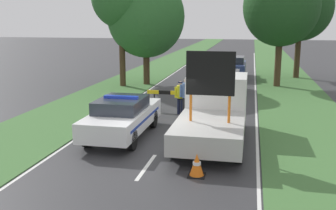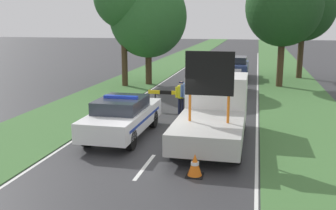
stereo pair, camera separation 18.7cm
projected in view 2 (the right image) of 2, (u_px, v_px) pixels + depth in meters
ground_plane at (158, 150)px, 13.52m from camera, size 160.00×160.00×0.00m
lane_markings at (204, 90)px, 24.95m from camera, size 6.76×59.70×0.01m
grass_verge_left at (153, 72)px, 33.76m from camera, size 4.09×120.00×0.03m
grass_verge_right at (285, 76)px, 31.41m from camera, size 4.09×120.00×0.03m
police_car at (122, 116)px, 14.96m from camera, size 1.86×4.92×1.61m
work_truck at (214, 110)px, 14.68m from camera, size 2.28×5.83×3.40m
road_barrier at (183, 95)px, 19.01m from camera, size 3.52×0.08×1.00m
police_officer at (181, 95)px, 18.48m from camera, size 0.56×0.36×1.57m
pedestrian_civilian at (187, 94)px, 18.02m from camera, size 0.64×0.41×1.79m
traffic_cone_near_police at (218, 110)px, 18.32m from camera, size 0.37×0.37×0.52m
traffic_cone_centre_front at (195, 165)px, 11.19m from camera, size 0.49×0.49×0.67m
traffic_cone_near_truck at (205, 106)px, 19.02m from camera, size 0.45×0.45×0.62m
queued_car_van_white at (228, 81)px, 23.90m from camera, size 1.72×4.04×1.40m
queued_car_hatch_blue at (235, 67)px, 30.07m from camera, size 1.93×4.48×1.65m
roadside_tree_near_left at (284, 7)px, 25.21m from camera, size 4.89×4.89×7.80m
roadside_tree_near_right at (148, 17)px, 26.33m from camera, size 5.19×5.19×7.31m
roadside_tree_mid_right at (304, 7)px, 29.08m from camera, size 4.74×4.74×7.79m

